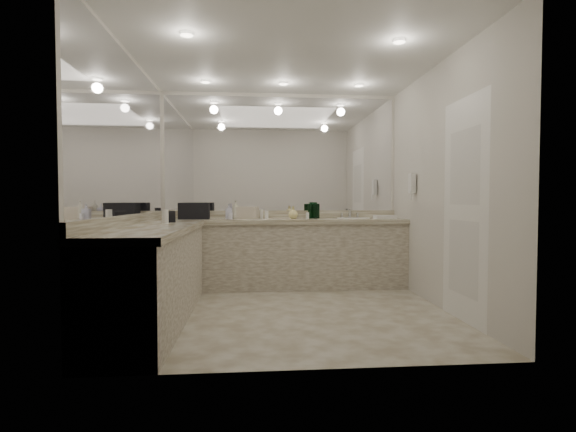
{
  "coord_description": "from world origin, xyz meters",
  "views": [
    {
      "loc": [
        -0.38,
        -4.24,
        1.14
      ],
      "look_at": [
        0.01,
        0.4,
        0.97
      ],
      "focal_mm": 26.0,
      "sensor_mm": 36.0,
      "label": 1
    }
  ],
  "objects": [
    {
      "name": "mirror_left",
      "position": [
        -1.59,
        0.0,
        1.77
      ],
      "size": [
        0.01,
        2.92,
        1.55
      ],
      "primitive_type": "cube",
      "color": "white",
      "rests_on": "wall_left"
    },
    {
      "name": "backsplash_left",
      "position": [
        -1.58,
        0.0,
        0.95
      ],
      "size": [
        0.04,
        3.0,
        0.1
      ],
      "primitive_type": "cube",
      "color": "beige",
      "rests_on": "vanity_left_top"
    },
    {
      "name": "amenity_bottle_3",
      "position": [
        -0.67,
        1.15,
        0.94
      ],
      "size": [
        0.06,
        0.06,
        0.08
      ],
      "primitive_type": "cylinder",
      "color": "silver",
      "rests_on": "vanity_back_top"
    },
    {
      "name": "wall_phone",
      "position": [
        1.56,
        0.7,
        1.35
      ],
      "size": [
        0.06,
        0.1,
        0.24
      ],
      "primitive_type": "cube",
      "color": "white",
      "rests_on": "wall_right"
    },
    {
      "name": "soap_bottle_a",
      "position": [
        -0.61,
        1.25,
        1.02
      ],
      "size": [
        0.11,
        0.11,
        0.24
      ],
      "primitive_type": "imported",
      "rotation": [
        0.0,
        0.0,
        0.25
      ],
      "color": "beige",
      "rests_on": "vanity_back_top"
    },
    {
      "name": "black_bag_spill",
      "position": [
        -1.3,
        0.48,
        0.96
      ],
      "size": [
        0.16,
        0.25,
        0.12
      ],
      "primitive_type": "cube",
      "rotation": [
        0.0,
        0.0,
        0.25
      ],
      "color": "black",
      "rests_on": "vanity_left_top"
    },
    {
      "name": "wall_back",
      "position": [
        0.0,
        1.5,
        1.3
      ],
      "size": [
        3.2,
        0.02,
        2.6
      ],
      "primitive_type": "cube",
      "color": "beige",
      "rests_on": "floor"
    },
    {
      "name": "green_bottle_4",
      "position": [
        0.38,
        1.28,
        1.0
      ],
      "size": [
        0.07,
        0.07,
        0.19
      ],
      "primitive_type": "cylinder",
      "color": "#135027",
      "rests_on": "vanity_back_top"
    },
    {
      "name": "vanity_left_top",
      "position": [
        -1.29,
        -0.3,
        0.87
      ],
      "size": [
        0.64,
        2.42,
        0.06
      ],
      "primitive_type": "cube",
      "color": "beige",
      "rests_on": "vanity_left_base"
    },
    {
      "name": "vanity_back_top",
      "position": [
        0.0,
        1.19,
        0.87
      ],
      "size": [
        3.2,
        0.64,
        0.06
      ],
      "primitive_type": "cube",
      "color": "beige",
      "rests_on": "vanity_back_base"
    },
    {
      "name": "green_bottle_3",
      "position": [
        0.45,
        1.34,
        1.01
      ],
      "size": [
        0.06,
        0.06,
        0.22
      ],
      "primitive_type": "cylinder",
      "color": "#135027",
      "rests_on": "vanity_back_top"
    },
    {
      "name": "amenity_bottle_2",
      "position": [
        0.17,
        1.29,
        0.94
      ],
      "size": [
        0.06,
        0.06,
        0.08
      ],
      "primitive_type": "cylinder",
      "color": "#E0B28C",
      "rests_on": "vanity_back_top"
    },
    {
      "name": "floor",
      "position": [
        0.0,
        0.0,
        0.0
      ],
      "size": [
        3.2,
        3.2,
        0.0
      ],
      "primitive_type": "plane",
      "color": "beige",
      "rests_on": "ground"
    },
    {
      "name": "backsplash_back",
      "position": [
        0.0,
        1.48,
        0.95
      ],
      "size": [
        3.2,
        0.04,
        0.1
      ],
      "primitive_type": "cube",
      "color": "beige",
      "rests_on": "vanity_back_top"
    },
    {
      "name": "wall_left",
      "position": [
        -1.6,
        0.0,
        1.3
      ],
      "size": [
        0.02,
        3.0,
        2.6
      ],
      "primitive_type": "cube",
      "color": "beige",
      "rests_on": "floor"
    },
    {
      "name": "door",
      "position": [
        1.59,
        -0.5,
        1.05
      ],
      "size": [
        0.02,
        0.82,
        2.1
      ],
      "primitive_type": "cube",
      "color": "white",
      "rests_on": "wall_right"
    },
    {
      "name": "amenity_bottle_1",
      "position": [
        -0.2,
        1.19,
        0.95
      ],
      "size": [
        0.05,
        0.05,
        0.1
      ],
      "primitive_type": "cylinder",
      "color": "white",
      "rests_on": "vanity_back_top"
    },
    {
      "name": "wall_right",
      "position": [
        1.6,
        0.0,
        1.3
      ],
      "size": [
        0.02,
        3.0,
        2.6
      ],
      "primitive_type": "cube",
      "color": "beige",
      "rests_on": "floor"
    },
    {
      "name": "sink",
      "position": [
        0.95,
        1.2,
        0.9
      ],
      "size": [
        0.44,
        0.44,
        0.03
      ],
      "primitive_type": "cylinder",
      "color": "white",
      "rests_on": "vanity_back_top"
    },
    {
      "name": "amenity_bottle_4",
      "position": [
        -1.11,
        1.14,
        0.96
      ],
      "size": [
        0.04,
        0.04,
        0.13
      ],
      "primitive_type": "cylinder",
      "color": "silver",
      "rests_on": "vanity_back_top"
    },
    {
      "name": "mirror_back",
      "position": [
        0.0,
        1.49,
        1.77
      ],
      "size": [
        3.12,
        0.01,
        1.55
      ],
      "primitive_type": "cube",
      "color": "white",
      "rests_on": "wall_back"
    },
    {
      "name": "black_toiletry_bag",
      "position": [
        -1.14,
        1.22,
        1.01
      ],
      "size": [
        0.39,
        0.26,
        0.22
      ],
      "primitive_type": "cube",
      "rotation": [
        0.0,
        0.0,
        0.04
      ],
      "color": "black",
      "rests_on": "vanity_back_top"
    },
    {
      "name": "cream_cosmetic_case",
      "position": [
        -0.46,
        1.27,
        0.98
      ],
      "size": [
        0.32,
        0.23,
        0.16
      ],
      "primitive_type": "cube",
      "rotation": [
        0.0,
        0.0,
        -0.23
      ],
      "color": "beige",
      "rests_on": "vanity_back_top"
    },
    {
      "name": "lotion_left",
      "position": [
        -1.3,
        0.23,
        0.98
      ],
      "size": [
        0.06,
        0.06,
        0.15
      ],
      "primitive_type": "cylinder",
      "color": "white",
      "rests_on": "vanity_left_top"
    },
    {
      "name": "amenity_bottle_5",
      "position": [
        -0.27,
        1.3,
        0.96
      ],
      "size": [
        0.05,
        0.05,
        0.13
      ],
      "primitive_type": "cylinder",
      "color": "white",
      "rests_on": "vanity_back_top"
    },
    {
      "name": "vanity_back_base",
      "position": [
        0.0,
        1.2,
        0.42
      ],
      "size": [
        3.2,
        0.6,
        0.84
      ],
      "primitive_type": "cube",
      "color": "beige",
      "rests_on": "floor"
    },
    {
      "name": "soap_bottle_c",
      "position": [
        0.15,
        1.2,
        0.98
      ],
      "size": [
        0.17,
        0.17,
        0.16
      ],
      "primitive_type": "imported",
      "rotation": [
        0.0,
        0.0,
        0.41
      ],
      "color": "#E3D585",
      "rests_on": "vanity_back_top"
    },
    {
      "name": "soap_bottle_b",
      "position": [
        -0.69,
        1.23,
        1.0
      ],
      "size": [
        0.09,
        0.09,
        0.2
      ],
      "primitive_type": "imported",
      "rotation": [
        0.0,
        0.0,
        -0.0
      ],
      "color": "silver",
      "rests_on": "vanity_back_top"
    },
    {
      "name": "amenity_bottle_0",
      "position": [
        0.33,
        1.16,
        0.94
      ],
      "size": [
        0.04,
        0.04,
        0.08
      ],
      "primitive_type": "cylinder",
      "color": "white",
      "rests_on": "vanity_back_top"
    },
    {
      "name": "green_bottle_1",
      "position": [
        0.45,
        1.24,
        1.0
      ],
      "size": [
        0.07,
        0.07,
        0.19
      ],
      "primitive_type": "cylinder",
      "color": "#135027",
      "rests_on": "vanity_back_top"
    },
    {
      "name": "faucet",
      "position": [
        0.95,
        1.41,
        0.97
      ],
      "size": [
        0.24,
        0.16,
        0.14
      ],
      "primitive_type": "cube",
      "color": "silver",
      "rests_on": "vanity_back_top"
    },
    {
      "name": "vanity_left_base",
      "position": [
        -1.3,
        -0.3,
        0.42
      ],
      "size": [
        0.6,
        2.4,
        0.84
      ],
      "primitive_type": "cube",
      "color": "beige",
      "rests_on": "floor"
    },
    {
      "name": "ceiling",
      "position": [
        0.0,
        0.0,
        2.6
      ],
      "size": [
        3.2,
        3.2,
        0.0
      ],
      "primitive_type": "plane",
      "color": "white",
      "rests_on": "floor"
    },
    {
      "name": "green_bottle_2",
      "position": [
        0.39,
        1.3,
        0.99
      ],
      "size": [
        0.07,
        0.07,
        0.19
      ],
      "primitive_type": "cylinder",
      "color": "#135027",
      "rests_on": "vanity_back_top"
    },
    {
      "name": "green_bottle_0",
      "position": [
        0.48,
        1.29,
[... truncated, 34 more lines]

